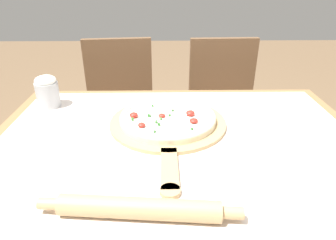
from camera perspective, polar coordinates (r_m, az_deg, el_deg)
dining_table at (r=0.96m, az=1.88°, el=-11.01°), size 1.19×0.93×0.76m
towel_cloth at (r=0.89m, az=1.99°, el=-5.05°), size 1.11×0.85×0.00m
pizza_peel at (r=0.99m, az=-0.01°, el=-0.93°), size 0.39×0.57×0.01m
pizza at (r=1.00m, az=-0.03°, el=0.51°), size 0.32×0.32×0.04m
rolling_pin at (r=0.65m, az=-5.51°, el=-16.39°), size 0.43×0.08×0.05m
chair_left at (r=1.75m, az=-9.00°, el=2.36°), size 0.44×0.44×0.89m
chair_right at (r=1.77m, az=10.39°, el=2.48°), size 0.41×0.41×0.89m
flour_cup at (r=1.21m, az=-22.02°, el=5.14°), size 0.08×0.08×0.12m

